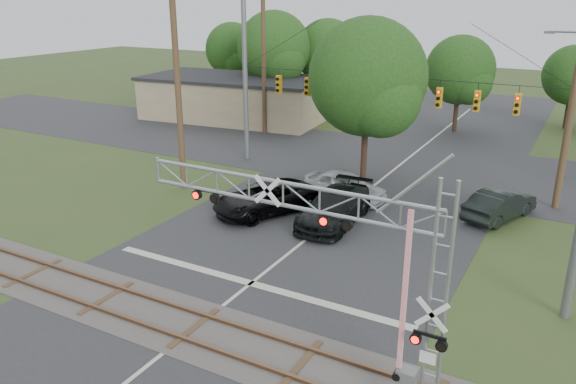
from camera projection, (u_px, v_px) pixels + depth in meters
The scene contains 14 objects.
ground at pixel (154, 362), 16.97m from camera, with size 160.00×160.00×0.00m, color #334821.
road_main at pixel (305, 241), 25.23m from camera, with size 14.00×90.00×0.02m, color #29292C.
road_cross at pixel (402, 163), 36.79m from camera, with size 90.00×12.00×0.02m, color #29292C.
railroad_track at pixel (195, 328), 18.61m from camera, with size 90.00×3.20×0.17m.
crossing_gantry at pixel (336, 257), 14.63m from camera, with size 9.11×0.84×6.57m.
traffic_signal_span at pixel (401, 87), 31.23m from camera, with size 19.34×0.36×11.50m.
pickup_black at pixel (266, 198), 28.33m from camera, with size 2.55×5.53×1.54m, color black.
car_dark at pixel (335, 207), 27.00m from camera, with size 2.27×5.60×1.62m, color black.
sedan_silver at pixel (345, 186), 30.07m from camera, with size 1.84×4.56×1.55m, color #B8BDC1.
suv_dark at pixel (500, 204), 27.56m from camera, with size 1.57×4.51×1.48m, color black.
commercial_building at pixel (235, 98), 49.48m from camera, with size 16.61×9.69×3.70m.
streetlight at pixel (573, 97), 32.54m from camera, with size 2.31×0.24×8.66m.
utility_poles at pixel (436, 73), 32.82m from camera, with size 25.80×28.71×13.02m.
treeline at pixel (417, 68), 41.03m from camera, with size 55.85×28.52×9.43m.
Camera 1 is at (10.45, -10.55, 10.50)m, focal length 35.00 mm.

